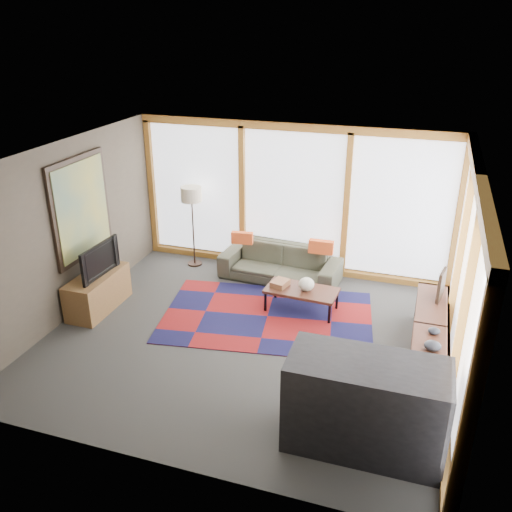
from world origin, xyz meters
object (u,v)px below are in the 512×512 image
(sofa, at_px, (280,263))
(floor_lamp, at_px, (193,227))
(coffee_table, at_px, (301,300))
(bookshelf, at_px, (429,344))
(television, at_px, (95,259))
(bar_counter, at_px, (365,405))
(tv_console, at_px, (98,292))

(sofa, height_order, floor_lamp, floor_lamp)
(coffee_table, xyz_separation_m, bookshelf, (1.90, -0.86, 0.12))
(television, relative_size, bar_counter, 0.55)
(tv_console, relative_size, television, 1.29)
(sofa, bearing_deg, bar_counter, -57.54)
(sofa, bearing_deg, tv_console, -138.03)
(floor_lamp, relative_size, tv_console, 1.28)
(coffee_table, xyz_separation_m, television, (-2.98, -0.89, 0.65))
(floor_lamp, height_order, bar_counter, floor_lamp)
(floor_lamp, relative_size, television, 1.66)
(sofa, xyz_separation_m, bar_counter, (1.90, -3.54, 0.22))
(sofa, xyz_separation_m, bookshelf, (2.50, -1.80, 0.00))
(sofa, relative_size, bar_counter, 1.25)
(bookshelf, distance_m, bar_counter, 1.84)
(sofa, height_order, tv_console, sofa)
(floor_lamp, bearing_deg, bookshelf, -24.74)
(coffee_table, bearing_deg, floor_lamp, 155.05)
(floor_lamp, bearing_deg, bar_counter, -45.73)
(bar_counter, bearing_deg, tv_console, 158.34)
(floor_lamp, relative_size, bookshelf, 0.62)
(coffee_table, distance_m, bookshelf, 2.09)
(coffee_table, xyz_separation_m, tv_console, (-3.00, -0.91, 0.11))
(tv_console, distance_m, television, 0.54)
(bookshelf, relative_size, tv_console, 2.07)
(tv_console, bearing_deg, bar_counter, -21.41)
(floor_lamp, xyz_separation_m, bookshelf, (4.15, -1.91, -0.44))
(tv_console, xyz_separation_m, television, (0.01, 0.02, 0.54))
(bookshelf, xyz_separation_m, tv_console, (-4.89, -0.05, -0.01))
(floor_lamp, distance_m, coffee_table, 2.55)
(sofa, height_order, television, television)
(tv_console, height_order, bar_counter, bar_counter)
(floor_lamp, xyz_separation_m, tv_console, (-0.74, -1.96, -0.45))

